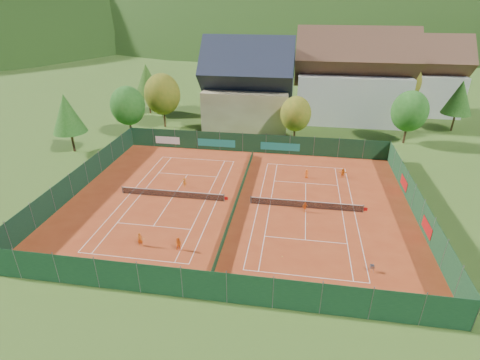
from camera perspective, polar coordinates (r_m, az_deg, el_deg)
name	(u,v)px	position (r m, az deg, el deg)	size (l,w,h in m)	color
ground	(237,203)	(44.44, -0.41, -3.47)	(600.00, 600.00, 0.00)	#35571B
clay_pad	(237,202)	(44.42, -0.41, -3.44)	(40.00, 32.00, 0.01)	#9C3517
court_markings_left	(173,197)	(46.26, -10.24, -2.60)	(11.03, 23.83, 0.00)	white
court_markings_right	(306,208)	(43.99, 9.95, -4.20)	(11.03, 23.83, 0.00)	white
tennis_net_left	(173,194)	(45.97, -10.11, -2.07)	(13.30, 0.10, 1.02)	#59595B
tennis_net_right	(307,204)	(43.75, 10.21, -3.65)	(13.30, 0.10, 1.02)	#59595B
court_divider	(237,199)	(44.18, -0.41, -2.88)	(0.03, 28.80, 1.00)	#12331A
fence_north	(251,143)	(58.21, 1.74, 5.61)	(40.00, 0.10, 3.00)	#14381F
fence_south	(204,286)	(30.81, -5.50, -15.71)	(40.00, 0.04, 3.00)	#163C22
fence_west	(79,179)	(50.65, -23.34, 0.09)	(0.04, 32.00, 3.00)	#12321F
fence_east	(417,205)	(45.37, 25.42, -3.44)	(0.09, 32.00, 3.00)	#163C20
chalet	(248,89)	(70.38, 1.23, 13.67)	(16.20, 12.00, 16.00)	beige
hotel_block_a	(352,82)	(76.06, 16.68, 14.17)	(21.60, 11.00, 17.25)	silver
hotel_block_b	(418,80)	(86.73, 25.48, 13.64)	(17.28, 10.00, 15.50)	silver
tree_west_front	(128,106)	(66.71, -16.74, 10.78)	(5.72, 5.72, 8.69)	#402B17
tree_west_mid	(162,94)	(70.35, -11.75, 12.68)	(6.44, 6.44, 9.78)	#4D2F1B
tree_west_back	(147,80)	(79.66, -13.99, 14.52)	(5.60, 5.60, 10.00)	#49321A
tree_center	(296,114)	(62.47, 8.49, 9.94)	(5.01, 5.01, 7.60)	#4D371B
tree_east_front	(410,111)	(66.59, 24.44, 9.51)	(5.72, 5.72, 8.69)	#462C19
tree_east_mid	(460,97)	(76.94, 30.46, 10.80)	(5.04, 5.04, 9.00)	#422F17
tree_west_side	(67,114)	(62.78, -24.87, 9.16)	(5.04, 5.04, 9.00)	#472A19
tree_east_back	(402,82)	(81.88, 23.44, 13.49)	(7.15, 7.15, 10.86)	#422F17
mountain_backdrop	(331,92)	(279.30, 13.76, 12.88)	(820.00, 530.00, 242.00)	black
ball_hopper	(372,267)	(35.86, 19.48, -12.34)	(0.34, 0.34, 0.80)	slate
loose_ball_0	(144,239)	(39.33, -14.44, -8.71)	(0.07, 0.07, 0.07)	#CCD833
loose_ball_1	(282,257)	(36.08, 6.45, -11.51)	(0.07, 0.07, 0.07)	#CCD833
loose_ball_2	(262,186)	(48.19, 3.45, -0.92)	(0.07, 0.07, 0.07)	#CCD833
loose_ball_3	(238,168)	(53.16, -0.34, 1.86)	(0.07, 0.07, 0.07)	#CCD833
loose_ball_4	(307,224)	(41.07, 10.24, -6.59)	(0.07, 0.07, 0.07)	#CCD833
player_left_near	(140,239)	(38.11, -14.97, -8.75)	(0.53, 0.35, 1.46)	#CB5512
player_left_mid	(178,244)	(36.74, -9.36, -9.63)	(0.69, 0.54, 1.41)	orange
player_left_far	(185,182)	(48.27, -8.43, -0.37)	(0.78, 0.45, 1.20)	#D56112
player_right_near	(305,207)	(42.90, 9.85, -4.10)	(0.72, 0.30, 1.23)	#D45712
player_right_far_a	(307,174)	(50.86, 10.10, 0.95)	(0.59, 0.39, 1.21)	orange
player_right_far_b	(343,173)	(52.03, 15.39, 1.05)	(1.24, 0.39, 1.33)	orange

